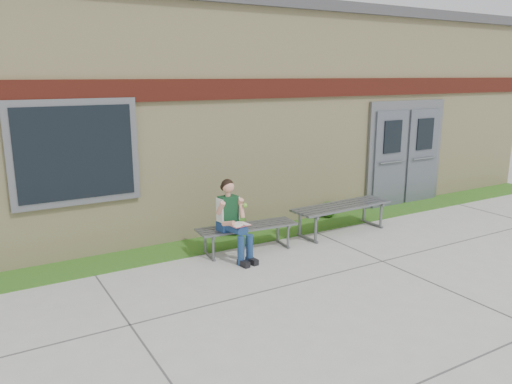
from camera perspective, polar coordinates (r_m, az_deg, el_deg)
ground at (r=7.12m, az=11.29°, el=-10.52°), size 80.00×80.00×0.00m
grass_strip at (r=9.08m, az=0.31°, el=-4.91°), size 16.00×0.80×0.02m
school_building at (r=11.69m, az=-8.35°, el=9.49°), size 16.20×6.22×4.20m
bench_left at (r=8.21m, az=-1.02°, el=-4.53°), size 1.70×0.61×0.43m
bench_right at (r=9.30m, az=9.77°, el=-2.16°), size 2.02×0.65×0.52m
girl at (r=7.79m, az=-2.66°, el=-3.00°), size 0.47×0.77×1.26m
shrub_mid at (r=9.05m, az=-2.47°, el=-3.50°), size 0.43×0.43×0.43m
shrub_east at (r=10.22m, az=8.28°, el=-1.97°), size 0.32×0.32×0.32m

